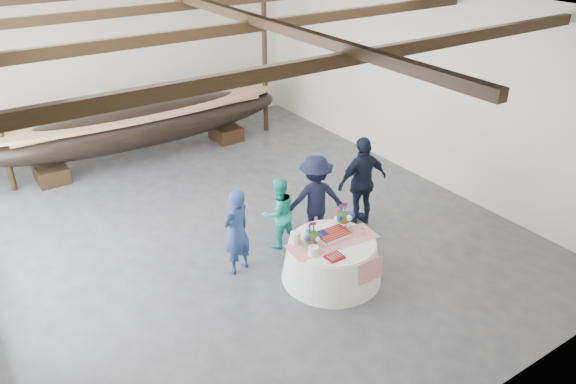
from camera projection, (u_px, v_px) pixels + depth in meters
floor at (233, 224)px, 11.84m from camera, size 10.00×12.00×0.01m
wall_back at (122, 59)px, 15.21m from camera, size 10.00×0.02×4.50m
wall_front at (479, 279)px, 6.39m from camera, size 10.00×0.02×4.50m
wall_right at (414, 82)px, 13.27m from camera, size 0.02×12.00×4.50m
ceiling at (221, 2)px, 9.75m from camera, size 10.00×12.00×0.01m
pavilion_structure at (204, 24)px, 10.54m from camera, size 9.80×11.76×4.50m
longboat_display at (142, 124)px, 14.42m from camera, size 7.98×1.60×1.50m
banquet_table at (332, 260)px, 10.00m from camera, size 1.80×1.80×0.77m
tabletop_items at (327, 231)px, 9.84m from camera, size 1.71×0.97×0.40m
guest_woman_blue at (237, 231)px, 10.01m from camera, size 0.69×0.55×1.65m
guest_woman_teal at (278, 213)px, 10.81m from camera, size 0.72×0.56×1.46m
guest_man_left at (315, 198)px, 10.98m from camera, size 1.32×1.05×1.79m
guest_man_right at (362, 182)px, 11.45m from camera, size 1.18×0.59×1.94m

